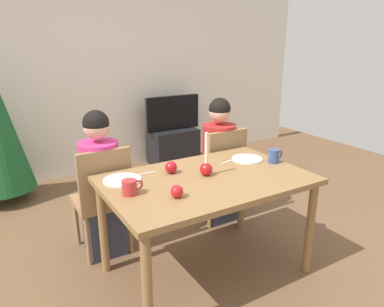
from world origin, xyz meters
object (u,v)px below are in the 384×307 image
dining_table (207,189)px  person_left_child (101,187)px  candle_centerpiece (206,167)px  person_right_child (218,163)px  plate_left (122,180)px  mug_left (130,187)px  mug_right (274,156)px  plate_right (247,159)px  chair_right (220,169)px  apple_by_left_plate (177,191)px  apple_near_candle (171,167)px  tv_stand (173,146)px  chair_left (103,195)px  tv (173,113)px

dining_table → person_left_child: person_left_child is taller
person_left_child → candle_centerpiece: person_left_child is taller
person_left_child → person_right_child: 1.11m
person_right_child → plate_left: bearing=-159.8°
mug_left → mug_right: 1.18m
person_right_child → mug_right: 0.68m
dining_table → plate_right: size_ratio=5.78×
chair_right → candle_centerpiece: size_ratio=2.90×
apple_by_left_plate → mug_right: bearing=10.7°
person_left_child → apple_near_candle: (0.39, -0.43, 0.22)m
tv_stand → apple_near_candle: (-1.13, -2.09, 0.55)m
candle_centerpiece → plate_right: size_ratio=1.28×
dining_table → tv_stand: bearing=67.4°
mug_right → apple_near_candle: bearing=165.6°
person_right_child → chair_right: bearing=-90.0°
person_right_child → mug_right: bearing=-83.9°
candle_centerpiece → apple_near_candle: (-0.19, 0.16, -0.02)m
chair_left → person_left_child: (0.00, 0.03, 0.06)m
chair_left → chair_right: (1.11, 0.00, 0.00)m
plate_left → apple_near_candle: bearing=-6.6°
tv → candle_centerpiece: size_ratio=2.54×
person_left_child → tv: (1.52, 1.66, 0.14)m
apple_near_candle → apple_by_left_plate: size_ratio=1.11×
person_right_child → apple_near_candle: size_ratio=13.49×
person_left_child → tv: person_left_child is taller
chair_left → person_right_child: (1.11, 0.03, 0.06)m
candle_centerpiece → plate_left: bearing=159.3°
dining_table → chair_right: (0.55, 0.61, -0.15)m
chair_right → person_left_child: 1.11m
chair_left → chair_right: same height
person_right_child → plate_right: size_ratio=4.84×
tv → plate_right: tv is taller
plate_left → mug_right: bearing=-12.0°
person_left_child → plate_right: person_left_child is taller
chair_left → candle_centerpiece: size_ratio=2.90×
candle_centerpiece → tv_stand: bearing=67.4°
dining_table → mug_right: bearing=0.3°
chair_left → person_right_child: person_right_child is taller
tv_stand → plate_left: (-1.48, -2.05, 0.52)m
mug_right → apple_near_candle: 0.82m
candle_centerpiece → apple_by_left_plate: (-0.35, -0.22, -0.03)m
person_right_child → candle_centerpiece: (-0.53, -0.60, 0.25)m
candle_centerpiece → tv: bearing=67.4°
candle_centerpiece → plate_right: (0.47, 0.12, -0.06)m
chair_left → mug_left: (-0.00, -0.60, 0.29)m
candle_centerpiece → plate_left: 0.58m
person_right_child → candle_centerpiece: size_ratio=3.77×
plate_left → tv: bearing=54.2°
mug_left → plate_right: bearing=8.2°
mug_right → apple_by_left_plate: (-0.95, -0.18, -0.01)m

